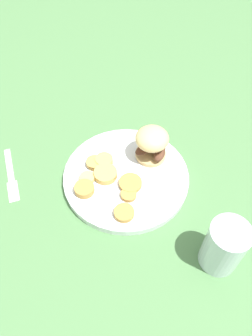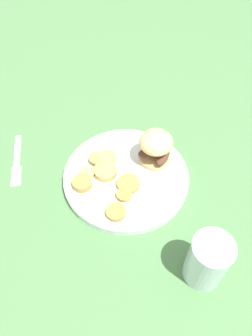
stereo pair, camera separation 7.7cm
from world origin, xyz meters
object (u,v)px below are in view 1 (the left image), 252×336
Objects in this scene: sandwich at (152,143)px; drinking_glass at (224,246)px; dinner_plate at (126,177)px; fork at (11,175)px.

sandwich is 0.70× the size of drinking_glass.
dinner_plate is 0.28m from drinking_glass.
dinner_plate is at bearing -58.36° from fork.
dinner_plate is 0.29m from fork.
drinking_glass is at bearing -80.41° from fork.
fork is 1.17× the size of drinking_glass.
drinking_glass is (-0.06, -0.27, 0.05)m from dinner_plate.
sandwich is at bearing -13.00° from dinner_plate.
sandwich reaches higher than fork.
drinking_glass is at bearing -120.41° from sandwich.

